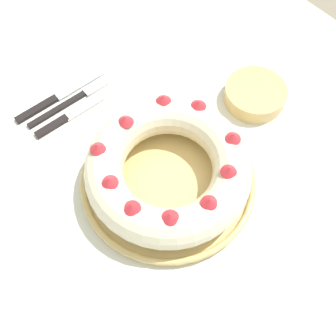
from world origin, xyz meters
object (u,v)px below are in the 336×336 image
object	(u,v)px
side_bowl	(255,94)
fork	(74,99)
serving_knife	(55,99)
serving_dish	(168,179)
cake_knife	(66,118)
bundt_cake	(168,168)

from	to	relation	value
side_bowl	fork	bearing A→B (deg)	-129.28
fork	serving_knife	world-z (taller)	serving_knife
fork	side_bowl	distance (m)	0.38
fork	serving_knife	distance (m)	0.04
serving_dish	cake_knife	world-z (taller)	serving_dish
serving_dish	serving_knife	distance (m)	0.30
serving_dish	side_bowl	world-z (taller)	side_bowl
serving_dish	cake_knife	distance (m)	0.25
serving_dish	cake_knife	size ratio (longest dim) A/B	2.00
serving_dish	bundt_cake	world-z (taller)	bundt_cake
bundt_cake	fork	bearing A→B (deg)	-173.75
cake_knife	serving_knife	bearing A→B (deg)	176.47
fork	side_bowl	xyz separation A→B (m)	(0.24, 0.29, 0.01)
bundt_cake	serving_knife	xyz separation A→B (m)	(-0.30, -0.06, -0.05)
cake_knife	side_bowl	world-z (taller)	side_bowl
serving_knife	cake_knife	size ratio (longest dim) A/B	1.32
bundt_cake	fork	size ratio (longest dim) A/B	1.56
bundt_cake	side_bowl	bearing A→B (deg)	97.39
bundt_cake	serving_dish	bearing A→B (deg)	1.58
serving_dish	side_bowl	distance (m)	0.26
bundt_cake	cake_knife	bearing A→B (deg)	-164.20
cake_knife	bundt_cake	bearing A→B (deg)	21.79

